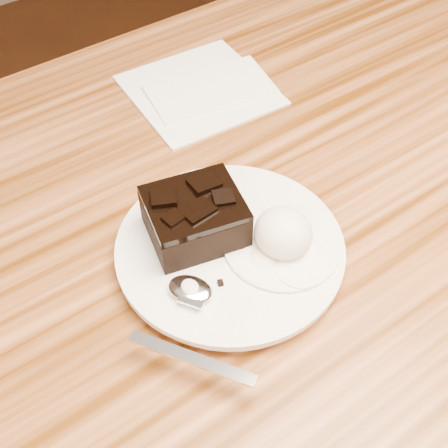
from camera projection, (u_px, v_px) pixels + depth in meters
dining_table at (247, 388)px, 0.90m from camera, size 1.20×0.80×0.75m
plate at (230, 251)px, 0.58m from camera, size 0.22×0.22×0.02m
brownie at (195, 220)px, 0.57m from camera, size 0.10×0.10×0.04m
ice_cream_scoop at (283, 233)px, 0.56m from camera, size 0.05×0.06×0.05m
melt_puddle at (282, 244)px, 0.58m from camera, size 0.11×0.11×0.00m
spoon at (190, 290)px, 0.54m from camera, size 0.12×0.16×0.01m
napkin at (200, 89)px, 0.77m from camera, size 0.18×0.18×0.01m
crumb_a at (220, 283)px, 0.55m from camera, size 0.01×0.01×0.00m
crumb_b at (304, 242)px, 0.58m from camera, size 0.01×0.01×0.00m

